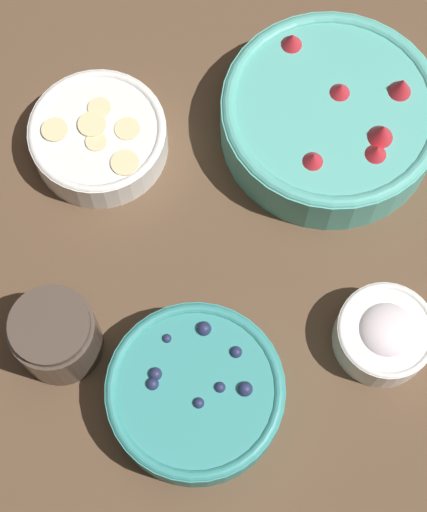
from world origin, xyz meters
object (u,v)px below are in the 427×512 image
Objects in this scene: bowl_bananas at (98,137)px; bowl_cream at (385,334)px; bowl_blueberries at (196,393)px; bowl_strawberries at (331,116)px; jar_chocolate at (56,336)px.

bowl_cream is (0.08, 0.40, 0.00)m from bowl_bananas.
bowl_cream is (-0.15, 0.16, -0.00)m from bowl_blueberries.
bowl_strawberries is 0.27m from bowl_cream.
bowl_bananas is at bearing -161.95° from jar_chocolate.
bowl_strawberries is 2.43× the size of bowl_cream.
bowl_blueberries is at bearing -46.68° from bowl_cream.
jar_chocolate is (0.16, -0.32, 0.01)m from bowl_cream.
jar_chocolate is at bearing -86.42° from bowl_blueberries.
jar_chocolate is (0.24, 0.08, 0.01)m from bowl_bananas.
bowl_strawberries is 1.60× the size of bowl_bananas.
bowl_cream is at bearing 133.32° from bowl_blueberries.
bowl_cream is at bearing 116.37° from jar_chocolate.
jar_chocolate reaches higher than bowl_cream.
jar_chocolate reaches higher than bowl_bananas.
bowl_cream is 0.36m from jar_chocolate.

